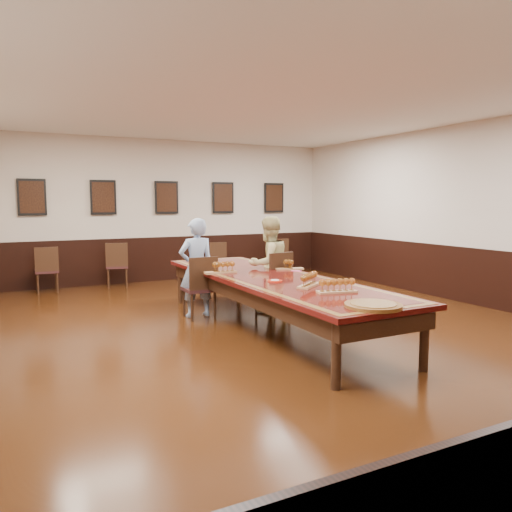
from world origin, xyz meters
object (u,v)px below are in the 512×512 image
spare_chair_a (47,269)px  carved_platter (373,305)px  spare_chair_b (117,265)px  spare_chair_d (277,256)px  chair_woman (273,282)px  spare_chair_c (217,260)px  person_man (196,268)px  person_woman (269,264)px  chair_man (199,287)px  conference_table (272,287)px

spare_chair_a → carved_platter: size_ratio=1.36×
spare_chair_b → spare_chair_d: size_ratio=1.06×
chair_woman → spare_chair_b: size_ratio=1.06×
spare_chair_c → person_man: 4.05m
spare_chair_a → spare_chair_d: 5.33m
spare_chair_c → person_woman: 3.87m
chair_man → person_man: (-0.00, 0.10, 0.29)m
spare_chair_d → spare_chair_a: bearing=8.1°
spare_chair_b → spare_chair_d: 3.94m
chair_woman → chair_man: bearing=-20.3°
spare_chair_d → carved_platter: bearing=75.5°
chair_woman → spare_chair_c: 3.95m
person_man → spare_chair_d: bearing=-135.2°
spare_chair_a → spare_chair_b: spare_chair_b is taller
conference_table → carved_platter: (-0.08, -2.26, 0.16)m
carved_platter → spare_chair_a: bearing=110.4°
person_woman → carved_platter: size_ratio=2.32×
chair_woman → spare_chair_b: bearing=-74.7°
chair_woman → person_woman: person_woman is taller
spare_chair_d → conference_table: bearing=67.2°
chair_woman → spare_chair_b: chair_woman is taller
chair_man → person_woman: (1.18, -0.11, 0.30)m
spare_chair_a → chair_woman: bearing=132.0°
chair_man → person_woman: person_woman is taller
chair_man → spare_chair_c: chair_man is taller
conference_table → carved_platter: size_ratio=7.35×
spare_chair_d → person_man: bearing=52.6°
chair_man → spare_chair_c: size_ratio=1.14×
chair_woman → spare_chair_d: chair_woman is taller
conference_table → chair_woman: bearing=60.2°
chair_woman → spare_chair_c: chair_woman is taller
chair_woman → conference_table: size_ratio=0.20×
chair_man → conference_table: chair_man is taller
person_woman → carved_platter: person_woman is taller
spare_chair_a → person_man: (1.93, -3.34, 0.32)m
spare_chair_b → spare_chair_a: bearing=11.5°
chair_man → spare_chair_c: 4.12m
chair_man → spare_chair_c: bearing=-116.7°
spare_chair_b → conference_table: (1.23, -4.54, 0.13)m
spare_chair_a → chair_man: bearing=120.7°
spare_chair_c → conference_table: size_ratio=0.17×
conference_table → person_woman: bearing=63.8°
spare_chair_d → chair_woman: bearing=67.0°
chair_woman → person_man: person_man is taller
spare_chair_c → chair_man: bearing=75.9°
spare_chair_c → carved_platter: spare_chair_c is taller
person_woman → conference_table: (-0.49, -1.00, -0.18)m
chair_woman → person_man: size_ratio=0.65×
chair_woman → conference_table: chair_woman is taller
spare_chair_b → carved_platter: bearing=111.7°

